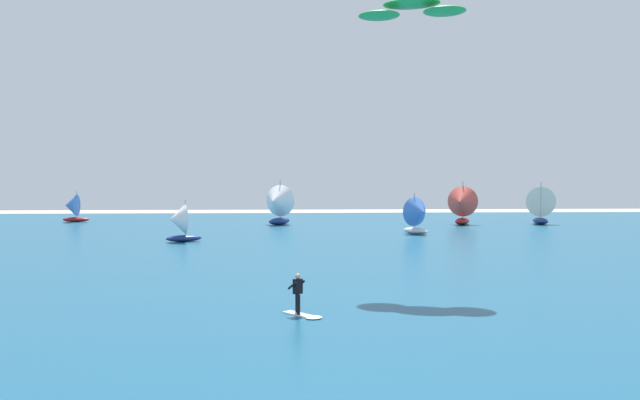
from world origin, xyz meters
name	(u,v)px	position (x,y,z in m)	size (l,w,h in m)	color
ocean	(306,238)	(0.00, 51.72, 0.05)	(160.00, 90.00, 0.10)	navy
kitesurfer	(301,300)	(-1.32, 18.45, 0.70)	(1.71, 1.85, 1.67)	white
kite	(411,10)	(4.89, 27.13, 14.77)	(6.10, 3.51, 0.88)	#198C3F
sailboat_far_right	(419,215)	(11.43, 54.92, 2.02)	(3.34, 3.75, 4.19)	silver
sailboat_mid_right	(539,205)	(29.75, 69.03, 2.48)	(3.92, 4.55, 5.20)	navy
sailboat_far_left	(179,223)	(-11.35, 48.59, 1.81)	(3.32, 2.95, 3.73)	navy
sailboat_center_horizon	(461,205)	(19.48, 67.66, 2.52)	(4.22, 4.74, 5.29)	maroon
sailboat_mid_left	(72,208)	(-29.81, 75.75, 1.95)	(3.40, 2.86, 4.03)	maroon
sailboat_trailing	(277,204)	(-2.98, 68.77, 2.61)	(4.37, 4.90, 5.48)	navy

